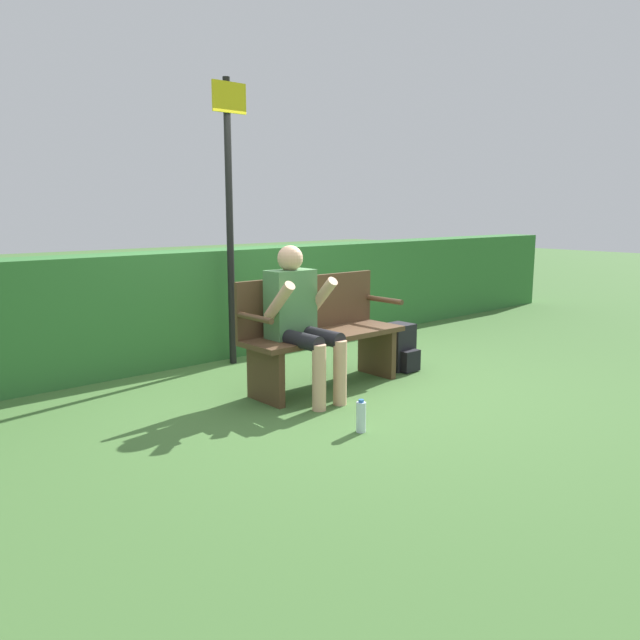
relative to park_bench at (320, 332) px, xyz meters
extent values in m
plane|color=#426B33|center=(0.00, -0.07, -0.49)|extent=(40.00, 40.00, 0.00)
cube|color=#337033|center=(0.00, 1.66, 0.08)|extent=(12.00, 0.51, 1.14)
cube|color=#513823|center=(0.00, -0.07, -0.02)|extent=(1.55, 0.49, 0.05)
cube|color=#513823|center=(0.00, 0.16, 0.25)|extent=(1.55, 0.04, 0.48)
cube|color=#513823|center=(-0.65, -0.07, -0.27)|extent=(0.06, 0.44, 0.45)
cube|color=#513823|center=(0.65, -0.07, -0.27)|extent=(0.06, 0.44, 0.45)
cylinder|color=#513823|center=(-0.75, -0.07, 0.23)|extent=(0.05, 0.44, 0.05)
cylinder|color=#513823|center=(0.75, -0.07, 0.23)|extent=(0.05, 0.44, 0.05)
cube|color=#4C7F4C|center=(-0.35, -0.02, 0.29)|extent=(0.41, 0.22, 0.57)
sphere|color=#DBA884|center=(-0.35, -0.02, 0.67)|extent=(0.21, 0.21, 0.21)
cylinder|color=black|center=(-0.46, -0.27, 0.04)|extent=(0.13, 0.49, 0.13)
cylinder|color=black|center=(-0.24, -0.27, 0.04)|extent=(0.13, 0.49, 0.13)
cylinder|color=#DBA884|center=(-0.46, -0.51, -0.23)|extent=(0.11, 0.11, 0.53)
cylinder|color=#DBA884|center=(-0.24, -0.51, -0.23)|extent=(0.11, 0.11, 0.53)
cylinder|color=#DBA884|center=(-0.57, -0.16, 0.35)|extent=(0.09, 0.35, 0.35)
cylinder|color=#DBA884|center=(-0.12, -0.16, 0.35)|extent=(0.09, 0.35, 0.35)
cube|color=black|center=(0.98, -0.05, -0.26)|extent=(0.27, 0.25, 0.45)
cube|color=black|center=(0.98, -0.22, -0.38)|extent=(0.20, 0.09, 0.20)
cylinder|color=silver|center=(-0.56, -1.08, -0.38)|extent=(0.07, 0.07, 0.22)
cylinder|color=#2D66B2|center=(-0.56, -1.08, -0.26)|extent=(0.04, 0.04, 0.02)
cylinder|color=black|center=(-0.12, 1.23, 0.91)|extent=(0.07, 0.07, 2.81)
cube|color=yellow|center=(-0.12, 1.18, 2.13)|extent=(0.37, 0.02, 0.29)
camera|label=1|loc=(-3.57, -4.07, 1.07)|focal=35.00mm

